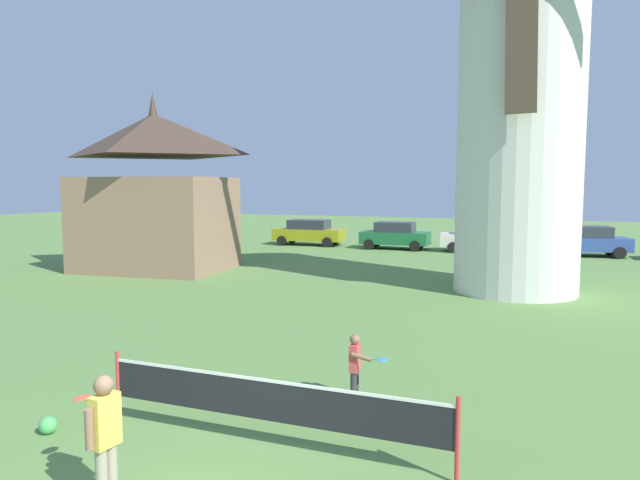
% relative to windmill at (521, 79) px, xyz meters
% --- Properties ---
extents(windmill, '(10.05, 4.81, 15.81)m').
position_rel_windmill_xyz_m(windmill, '(0.00, 0.00, 0.00)').
color(windmill, silver).
rests_on(windmill, ground_plane).
extents(tennis_net, '(5.21, 0.06, 1.10)m').
position_rel_windmill_xyz_m(tennis_net, '(-2.70, -13.59, -6.49)').
color(tennis_net, red).
rests_on(tennis_net, ground_plane).
extents(player_near, '(0.79, 0.66, 1.51)m').
position_rel_windmill_xyz_m(player_near, '(-3.84, -15.47, -6.33)').
color(player_near, '#9E937F').
rests_on(player_near, ground_plane).
extents(player_far, '(0.70, 0.46, 1.16)m').
position_rel_windmill_xyz_m(player_far, '(-2.08, -11.51, -6.52)').
color(player_far, '#333338').
rests_on(player_far, ground_plane).
extents(stray_ball, '(0.26, 0.26, 0.26)m').
position_rel_windmill_xyz_m(stray_ball, '(-5.93, -14.35, -7.05)').
color(stray_ball, '#4CB259').
rests_on(stray_ball, ground_plane).
extents(parked_car_mustard, '(4.36, 2.02, 1.56)m').
position_rel_windmill_xyz_m(parked_car_mustard, '(-12.47, 11.71, -6.37)').
color(parked_car_mustard, '#999919').
rests_on(parked_car_mustard, ground_plane).
extents(parked_car_green, '(3.91, 1.94, 1.56)m').
position_rel_windmill_xyz_m(parked_car_green, '(-7.00, 11.49, -6.37)').
color(parked_car_green, '#1E6638').
rests_on(parked_car_green, ground_plane).
extents(parked_car_cream, '(4.59, 2.32, 1.56)m').
position_rel_windmill_xyz_m(parked_car_cream, '(-2.20, 11.75, -6.37)').
color(parked_car_cream, silver).
rests_on(parked_car_cream, ground_plane).
extents(parked_car_blue, '(4.40, 2.45, 1.56)m').
position_rel_windmill_xyz_m(parked_car_blue, '(3.01, 11.74, -6.37)').
color(parked_car_blue, '#334C99').
rests_on(parked_car_blue, ground_plane).
extents(chapel, '(6.71, 5.20, 7.60)m').
position_rel_windmill_xyz_m(chapel, '(-14.75, -0.19, -3.90)').
color(chapel, '#937056').
rests_on(chapel, ground_plane).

